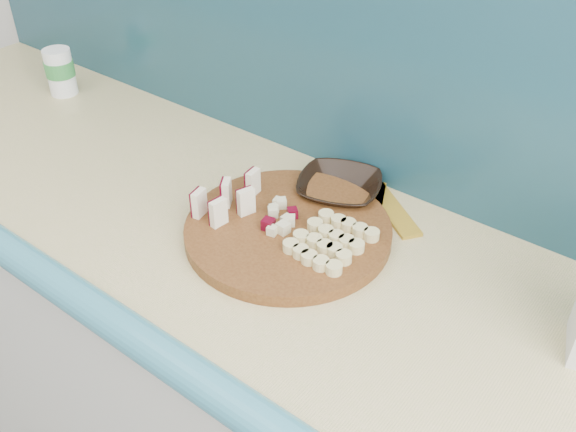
# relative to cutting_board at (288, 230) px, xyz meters

# --- Properties ---
(kitchen_counter) EXTENTS (2.20, 0.63, 0.91)m
(kitchen_counter) POSITION_rel_cutting_board_xyz_m (-0.10, -0.03, -0.47)
(kitchen_counter) COLOR silver
(kitchen_counter) RESTS_ON ground
(backsplash) EXTENTS (2.20, 0.02, 0.50)m
(backsplash) POSITION_rel_cutting_board_xyz_m (-0.10, 0.26, 0.24)
(backsplash) COLOR teal
(backsplash) RESTS_ON kitchen_counter
(cutting_board) EXTENTS (0.37, 0.37, 0.02)m
(cutting_board) POSITION_rel_cutting_board_xyz_m (0.00, 0.00, 0.00)
(cutting_board) COLOR #46240F
(cutting_board) RESTS_ON kitchen_counter
(apple_wedges) EXTENTS (0.08, 0.14, 0.05)m
(apple_wedges) POSITION_rel_cutting_board_xyz_m (-0.11, -0.03, 0.04)
(apple_wedges) COLOR #FFEFCB
(apple_wedges) RESTS_ON cutting_board
(apple_chunks) EXTENTS (0.05, 0.06, 0.02)m
(apple_chunks) POSITION_rel_cutting_board_xyz_m (-0.02, -0.00, 0.02)
(apple_chunks) COLOR #EFEABF
(apple_chunks) RESTS_ON cutting_board
(banana_slices) EXTENTS (0.12, 0.14, 0.02)m
(banana_slices) POSITION_rel_cutting_board_xyz_m (0.09, -0.00, 0.02)
(banana_slices) COLOR beige
(banana_slices) RESTS_ON cutting_board
(brown_bowl) EXTENTS (0.20, 0.20, 0.04)m
(brown_bowl) POSITION_rel_cutting_board_xyz_m (0.00, 0.16, 0.01)
(brown_bowl) COLOR black
(brown_bowl) RESTS_ON kitchen_counter
(canister) EXTENTS (0.07, 0.07, 0.11)m
(canister) POSITION_rel_cutting_board_xyz_m (-0.80, 0.11, 0.05)
(canister) COLOR white
(canister) RESTS_ON kitchen_counter
(banana_peel) EXTENTS (0.25, 0.21, 0.01)m
(banana_peel) POSITION_rel_cutting_board_xyz_m (0.04, 0.20, -0.01)
(banana_peel) COLOR gold
(banana_peel) RESTS_ON kitchen_counter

